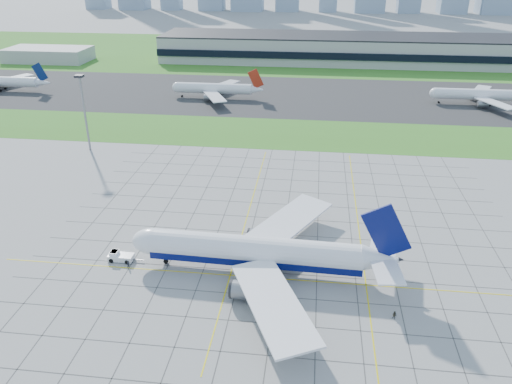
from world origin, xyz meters
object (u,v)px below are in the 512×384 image
Objects in this scene: airliner at (257,252)px; crew_near at (128,265)px; pushback_tug at (120,256)px; crew_far at (394,315)px; distant_jet_2 at (483,95)px; light_mast at (83,104)px; distant_jet_1 at (215,88)px.

airliner reaches higher than crew_near.
crew_near is at bearing -40.80° from pushback_tug.
distant_jet_2 is at bearing 107.09° from crew_far.
pushback_tug is at bearing -154.91° from crew_far.
airliner is at bearing -120.90° from distant_jet_2.
light_mast is 167.26m from distant_jet_2.
pushback_tug is 180.00m from distant_jet_2.
airliner reaches higher than pushback_tug.
distant_jet_2 reaches higher than pushback_tug.
crew_near is 0.93× the size of crew_far.
crew_near is at bearing -128.08° from distant_jet_2.
airliner is at bearing -56.45° from crew_near.
distant_jet_1 and distant_jet_2 have the same top height.
light_mast is 0.56× the size of distant_jet_2.
light_mast is 78.20m from distant_jet_1.
distant_jet_1 is 0.93× the size of distant_jet_2.
crew_near is (37.93, -66.97, -15.38)m from light_mast.
airliner reaches higher than crew_far.
pushback_tug is 4.63× the size of crew_far.
light_mast is 0.44× the size of airliner.
crew_near is (2.89, -2.67, -0.18)m from pushback_tug.
airliner is 27.85m from crew_near.
light_mast reaches higher than distant_jet_1.
distant_jet_2 reaches higher than crew_far.
distant_jet_1 is at bearing 150.46° from crew_far.
pushback_tug is (35.04, -64.31, -15.20)m from light_mast.
distant_jet_2 is (83.70, 139.86, -0.48)m from airliner.
pushback_tug is at bearing -179.31° from airliner.
pushback_tug is at bearing -87.74° from distant_jet_1.
crew_far reaches higher than crew_near.
distant_jet_2 is at bearing 52.58° from pushback_tug.
light_mast reaches higher than crew_near.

